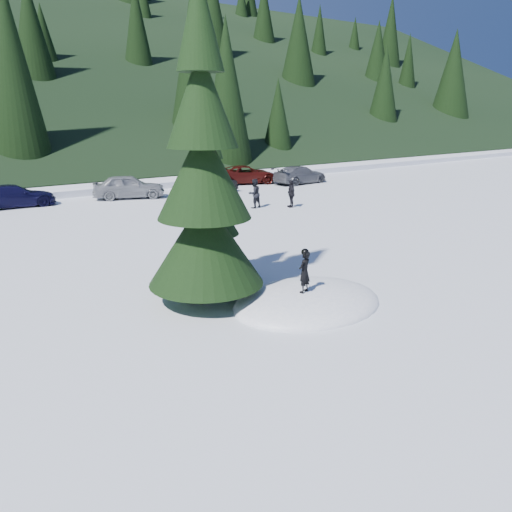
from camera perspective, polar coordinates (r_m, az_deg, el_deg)
ground at (r=14.14m, az=5.90°, el=-5.43°), size 200.00×200.00×0.00m
snow_mound at (r=14.14m, az=5.90°, el=-5.43°), size 4.48×3.52×0.96m
spruce_tall at (r=13.45m, az=-5.99°, el=8.12°), size 3.20×3.20×8.60m
spruce_short at (r=15.35m, az=-5.23°, el=4.53°), size 2.20×2.20×5.37m
child_skier at (r=13.44m, az=5.56°, el=-1.81°), size 0.48×0.40×1.15m
adult_0 at (r=27.82m, az=-0.20°, el=7.15°), size 0.84×0.68×1.62m
adult_1 at (r=28.11m, az=4.03°, el=7.10°), size 0.63×0.96×1.51m
adult_2 at (r=27.59m, az=-6.83°, el=6.86°), size 1.13×0.98×1.52m
car_3 at (r=31.19m, az=-25.94°, el=6.19°), size 4.44×1.98×1.27m
car_4 at (r=31.96m, az=-14.34°, el=7.70°), size 4.64×3.11×1.47m
car_5 at (r=32.93m, az=-5.48°, el=8.24°), size 4.17×1.90×1.33m
car_6 at (r=37.52m, az=-1.12°, el=9.29°), size 5.23×3.63×1.33m
car_7 at (r=37.66m, az=5.05°, el=9.24°), size 4.61×2.17×1.30m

